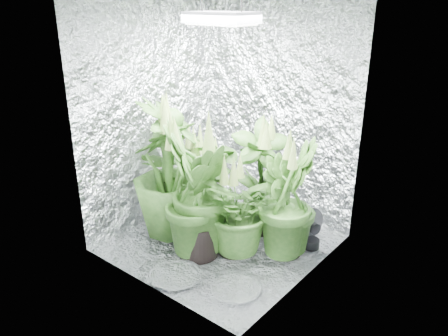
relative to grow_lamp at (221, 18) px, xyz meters
name	(u,v)px	position (x,y,z in m)	size (l,w,h in m)	color
ground	(222,242)	(0.00, 0.00, -1.83)	(1.60, 1.60, 0.00)	silver
walls	(221,130)	(0.00, 0.00, -0.83)	(1.62, 1.62, 2.00)	silver
grow_lamp	(221,18)	(0.00, 0.00, 0.00)	(0.50, 0.30, 0.22)	gray
plant_a	(187,178)	(-0.50, 0.11, -1.39)	(0.97, 0.97, 0.92)	black
plant_b	(260,179)	(0.11, 0.40, -1.33)	(0.72, 0.72, 1.08)	black
plant_c	(288,200)	(0.51, 0.20, -1.34)	(0.56, 0.56, 1.03)	black
plant_d	(170,171)	(-0.45, -0.15, -1.23)	(0.92, 0.92, 1.28)	black
plant_e	(234,208)	(0.17, -0.06, -1.42)	(0.75, 0.75, 0.86)	black
plant_f	(207,192)	(-0.13, -0.02, -1.38)	(0.60, 0.60, 0.96)	black
plant_g	(197,193)	(-0.03, -0.26, -1.27)	(0.66, 0.66, 1.20)	black
circulation_fan	(310,231)	(0.61, 0.42, -1.68)	(0.19, 0.28, 0.35)	black
plant_label	(201,226)	(0.04, -0.30, -1.53)	(0.05, 0.01, 0.08)	white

